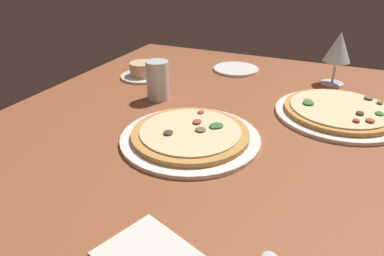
{
  "coord_description": "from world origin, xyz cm",
  "views": [
    {
      "loc": [
        -65.36,
        -28.47,
        43.79
      ],
      "look_at": [
        -0.32,
        0.29,
        7.0
      ],
      "focal_mm": 32.75,
      "sensor_mm": 36.0,
      "label": 1
    }
  ],
  "objects_px": {
    "pizza_main": "(190,135)",
    "pizza_side": "(339,112)",
    "ramekin_on_saucer": "(143,71)",
    "water_glass": "(158,83)",
    "side_plate": "(236,69)",
    "wine_glass_far": "(339,48)"
  },
  "relations": [
    {
      "from": "pizza_main",
      "to": "wine_glass_far",
      "type": "xyz_separation_m",
      "value": [
        0.53,
        -0.27,
        0.11
      ]
    },
    {
      "from": "ramekin_on_saucer",
      "to": "water_glass",
      "type": "height_order",
      "value": "water_glass"
    },
    {
      "from": "water_glass",
      "to": "pizza_side",
      "type": "bearing_deg",
      "value": -79.76
    },
    {
      "from": "ramekin_on_saucer",
      "to": "water_glass",
      "type": "bearing_deg",
      "value": -136.27
    },
    {
      "from": "pizza_side",
      "to": "wine_glass_far",
      "type": "bearing_deg",
      "value": 7.97
    },
    {
      "from": "pizza_side",
      "to": "water_glass",
      "type": "relative_size",
      "value": 2.91
    },
    {
      "from": "ramekin_on_saucer",
      "to": "wine_glass_far",
      "type": "distance_m",
      "value": 0.64
    },
    {
      "from": "pizza_side",
      "to": "wine_glass_far",
      "type": "xyz_separation_m",
      "value": [
        0.25,
        0.04,
        0.11
      ]
    },
    {
      "from": "pizza_main",
      "to": "pizza_side",
      "type": "distance_m",
      "value": 0.41
    },
    {
      "from": "pizza_side",
      "to": "water_glass",
      "type": "height_order",
      "value": "water_glass"
    },
    {
      "from": "pizza_main",
      "to": "ramekin_on_saucer",
      "type": "bearing_deg",
      "value": 44.35
    },
    {
      "from": "pizza_side",
      "to": "side_plate",
      "type": "relative_size",
      "value": 2.02
    },
    {
      "from": "water_glass",
      "to": "side_plate",
      "type": "height_order",
      "value": "water_glass"
    },
    {
      "from": "ramekin_on_saucer",
      "to": "side_plate",
      "type": "relative_size",
      "value": 0.94
    },
    {
      "from": "ramekin_on_saucer",
      "to": "water_glass",
      "type": "distance_m",
      "value": 0.2
    },
    {
      "from": "pizza_side",
      "to": "ramekin_on_saucer",
      "type": "relative_size",
      "value": 2.16
    },
    {
      "from": "pizza_side",
      "to": "ramekin_on_saucer",
      "type": "distance_m",
      "value": 0.64
    },
    {
      "from": "pizza_side",
      "to": "water_glass",
      "type": "xyz_separation_m",
      "value": [
        -0.09,
        0.49,
        0.04
      ]
    },
    {
      "from": "pizza_main",
      "to": "water_glass",
      "type": "bearing_deg",
      "value": 44.83
    },
    {
      "from": "water_glass",
      "to": "side_plate",
      "type": "distance_m",
      "value": 0.37
    },
    {
      "from": "pizza_side",
      "to": "wine_glass_far",
      "type": "height_order",
      "value": "wine_glass_far"
    },
    {
      "from": "side_plate",
      "to": "wine_glass_far",
      "type": "bearing_deg",
      "value": -91.42
    }
  ]
}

